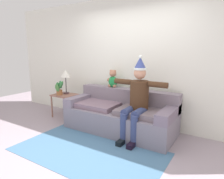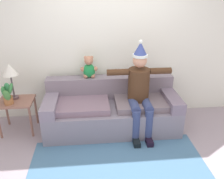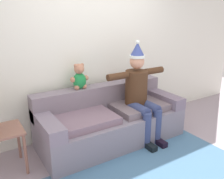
% 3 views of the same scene
% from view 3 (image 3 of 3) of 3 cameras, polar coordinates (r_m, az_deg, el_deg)
% --- Properties ---
extents(ground_plane, '(10.00, 10.00, 0.00)m').
position_cam_3_polar(ground_plane, '(3.12, 10.03, -19.30)').
color(ground_plane, '#9F8F9A').
extents(back_wall, '(7.00, 0.10, 2.70)m').
position_cam_3_polar(back_wall, '(3.82, -4.75, 9.82)').
color(back_wall, white).
rests_on(back_wall, ground_plane).
extents(couch, '(2.18, 0.90, 0.81)m').
position_cam_3_polar(couch, '(3.65, -0.45, -7.31)').
color(couch, gray).
rests_on(couch, ground_plane).
extents(person_seated, '(1.02, 0.77, 1.51)m').
position_cam_3_polar(person_seated, '(3.61, 6.73, -0.30)').
color(person_seated, '#472C1A').
rests_on(person_seated, ground_plane).
extents(teddy_bear, '(0.29, 0.17, 0.38)m').
position_cam_3_polar(teddy_bear, '(3.51, -7.80, 2.86)').
color(teddy_bear, '#1F8741').
rests_on(teddy_bear, couch).
extents(area_rug, '(2.40, 1.33, 0.01)m').
position_cam_3_polar(area_rug, '(3.10, 10.43, -19.50)').
color(area_rug, teal).
rests_on(area_rug, ground_plane).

